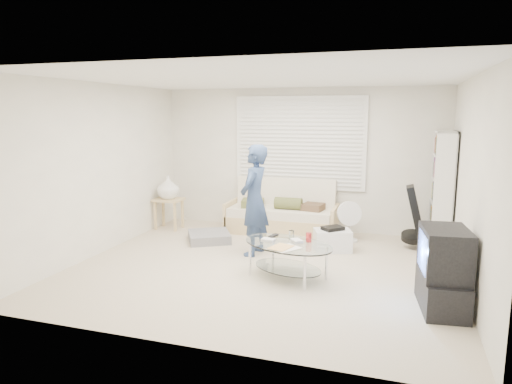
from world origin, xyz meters
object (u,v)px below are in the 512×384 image
(bookshelf, at_px, (441,191))
(tv_unit, at_px, (443,270))
(coffee_table, at_px, (288,250))
(futon_sofa, at_px, (282,215))

(bookshelf, xyz_separation_m, tv_unit, (-0.13, -2.34, -0.48))
(tv_unit, relative_size, coffee_table, 0.62)
(futon_sofa, bearing_deg, bookshelf, -5.28)
(tv_unit, distance_m, coffee_table, 1.84)
(bookshelf, height_order, coffee_table, bookshelf)
(bookshelf, distance_m, coffee_table, 2.76)
(futon_sofa, xyz_separation_m, bookshelf, (2.54, -0.23, 0.60))
(futon_sofa, bearing_deg, coffee_table, -73.77)
(tv_unit, bearing_deg, bookshelf, 86.94)
(futon_sofa, height_order, tv_unit, futon_sofa)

